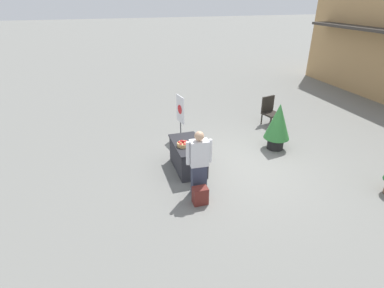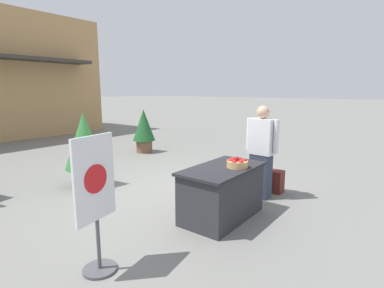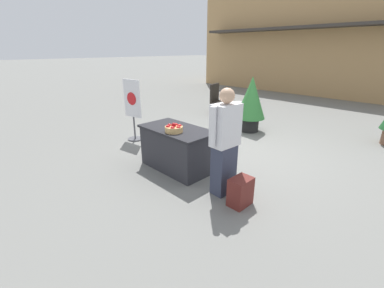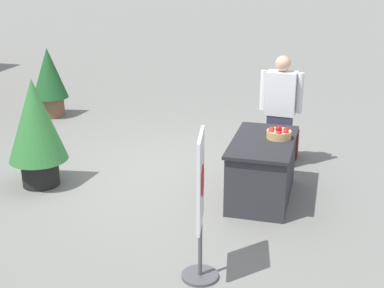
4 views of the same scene
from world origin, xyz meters
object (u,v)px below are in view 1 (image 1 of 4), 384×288
at_px(apple_basket, 183,144).
at_px(backpack, 200,196).
at_px(poster_board, 180,116).
at_px(patio_chair, 270,110).
at_px(display_table, 188,156).
at_px(person_visitor, 199,163).
at_px(potted_plant_far_left, 278,124).

relative_size(apple_basket, backpack, 0.73).
xyz_separation_m(poster_board, patio_chair, (-0.24, 3.44, -0.23)).
relative_size(display_table, person_visitor, 0.86).
height_order(display_table, poster_board, poster_board).
bearing_deg(person_visitor, patio_chair, -44.98).
distance_m(poster_board, patio_chair, 3.45).
bearing_deg(potted_plant_far_left, apple_basket, -81.01).
xyz_separation_m(backpack, patio_chair, (-3.75, 3.92, 0.34)).
distance_m(apple_basket, person_visitor, 1.04).
bearing_deg(display_table, poster_board, 170.84).
bearing_deg(backpack, poster_board, 172.14).
height_order(patio_chair, potted_plant_far_left, potted_plant_far_left).
bearing_deg(person_visitor, display_table, -0.00).
xyz_separation_m(display_table, potted_plant_far_left, (-0.37, 2.93, 0.44)).
relative_size(poster_board, patio_chair, 1.42).
xyz_separation_m(display_table, apple_basket, (0.13, -0.17, 0.45)).
distance_m(person_visitor, potted_plant_far_left, 3.38).
distance_m(patio_chair, potted_plant_far_left, 2.02).
bearing_deg(patio_chair, backpack, -59.75).
distance_m(display_table, poster_board, 2.01).
relative_size(apple_basket, potted_plant_far_left, 0.21).
relative_size(display_table, poster_board, 0.95).
relative_size(person_visitor, poster_board, 1.12).
bearing_deg(apple_basket, patio_chair, 120.54).
distance_m(backpack, potted_plant_far_left, 3.70).
distance_m(apple_basket, backpack, 1.56).
distance_m(apple_basket, patio_chair, 4.56).
bearing_deg(backpack, person_visitor, 166.81).
xyz_separation_m(apple_basket, patio_chair, (-2.31, 3.92, -0.29)).
distance_m(display_table, patio_chair, 4.34).
height_order(poster_board, patio_chair, poster_board).
height_order(display_table, backpack, display_table).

